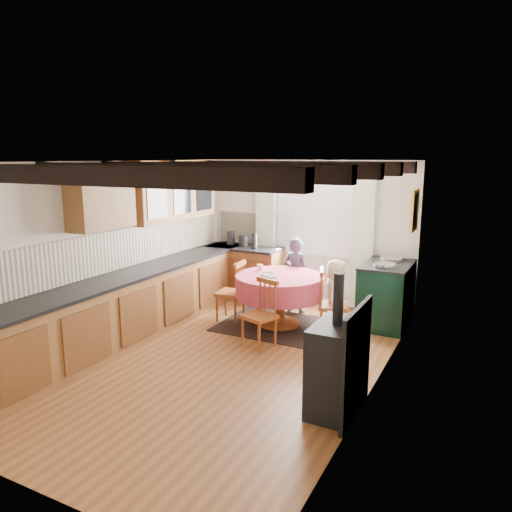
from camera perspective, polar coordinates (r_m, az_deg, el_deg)
The scene contains 41 objects.
floor at distance 6.14m, azimuth -3.46°, elevation -11.93°, with size 3.60×5.50×0.00m, color #A06431.
ceiling at distance 5.63m, azimuth -3.77°, elevation 11.06°, with size 3.60×5.50×0.00m, color white.
wall_back at distance 8.21m, azimuth 6.19°, elevation 2.79°, with size 3.60×0.00×2.40m, color silver.
wall_front at distance 3.77m, azimuth -25.63°, elevation -9.01°, with size 3.60×0.00×2.40m, color silver.
wall_left at distance 6.85m, azimuth -16.70°, elevation 0.59°, with size 0.00×5.50×2.40m, color silver.
wall_right at distance 5.12m, azimuth 14.06°, elevation -2.91°, with size 0.00×5.50×2.40m, color silver.
beam_a at distance 4.04m, azimuth -18.54°, elevation 8.99°, with size 3.60×0.16×0.16m, color black.
beam_b at distance 4.80m, azimuth -9.94°, elevation 9.74°, with size 3.60×0.16×0.16m, color black.
beam_c at distance 5.63m, azimuth -3.75°, elevation 10.14°, with size 3.60×0.16×0.16m, color black.
beam_d at distance 6.51m, azimuth 0.81°, elevation 10.37°, with size 3.60×0.16×0.16m, color black.
beam_e at distance 7.42m, azimuth 4.28°, elevation 10.50°, with size 3.60×0.16×0.16m, color black.
splash_left at distance 7.05m, azimuth -14.91°, elevation 0.99°, with size 0.02×4.50×0.55m, color beige.
splash_back at distance 8.60m, azimuth -0.10°, elevation 3.26°, with size 1.40×0.02×0.55m, color beige.
base_cabinet_left at distance 6.83m, azimuth -14.49°, elevation -5.90°, with size 0.60×5.30×0.88m, color olive.
base_cabinet_back at distance 8.52m, azimuth -1.26°, elevation -2.03°, with size 1.30×0.60×0.88m, color olive.
worktop_left at distance 6.69m, azimuth -14.56°, elevation -2.17°, with size 0.64×5.30×0.04m, color black.
worktop_back at distance 8.41m, azimuth -1.34°, elevation 0.99°, with size 1.30×0.64×0.04m, color black.
wall_cabinet_glass at distance 7.55m, azimuth -9.78°, elevation 7.65°, with size 0.34×1.80×0.90m, color olive.
wall_cabinet_solid at distance 6.42m, azimuth -17.80°, elevation 6.13°, with size 0.34×0.90×0.70m, color olive.
window_frame at distance 8.11m, azimuth 6.88°, elevation 5.52°, with size 1.34×0.03×1.54m, color white.
window_pane at distance 8.12m, azimuth 6.89°, elevation 5.52°, with size 1.20×0.01×1.40m, color white.
curtain_left at distance 8.43m, azimuth 1.16°, elevation 2.40°, with size 0.35×0.10×2.10m, color beige.
curtain_right at distance 7.85m, azimuth 12.40°, elevation 1.44°, with size 0.35×0.10×2.10m, color beige.
curtain_rod at distance 7.99m, azimuth 6.77°, elevation 9.74°, with size 0.03×0.03×2.00m, color black.
wall_picture at distance 7.27m, azimuth 18.18°, elevation 5.10°, with size 0.04×0.50×0.60m, color gold.
wall_plate at distance 7.82m, azimuth 13.43°, elevation 5.79°, with size 0.30×0.30×0.02m, color silver.
rug at distance 7.22m, azimuth 2.72°, elevation -8.19°, with size 1.69×1.32×0.01m, color black.
dining_table at distance 7.10m, azimuth 2.75°, elevation -5.31°, with size 1.28×1.28×0.77m, color #D03950, non-canonical shape.
chair_near at distance 6.33m, azimuth 0.35°, elevation -6.82°, with size 0.38×0.40×0.90m, color #9B4D23, non-canonical shape.
chair_left at distance 7.35m, azimuth -3.05°, elevation -4.10°, with size 0.40×0.41×0.92m, color #9B4D23, non-canonical shape.
chair_right at distance 6.76m, azimuth 9.06°, elevation -5.50°, with size 0.41×0.43×0.96m, color #9B4D23, non-canonical shape.
aga_range at distance 7.39m, azimuth 15.07°, elevation -4.31°, with size 0.67×1.03×0.95m, color black, non-canonical shape.
cast_iron_stove at distance 4.78m, azimuth 9.49°, elevation -10.15°, with size 0.42×0.70×1.39m, color black, non-canonical shape.
child_far at distance 7.71m, azimuth 4.72°, elevation -2.27°, with size 0.44×0.29×1.21m, color #424152.
child_right at distance 6.93m, azimuth 9.32°, elevation -4.68°, with size 0.51×0.33×1.05m, color beige.
bowl_a at distance 6.80m, azimuth 1.79°, elevation -2.48°, with size 0.21×0.21×0.05m, color silver.
bowl_b at distance 6.84m, azimuth 1.31°, elevation -2.33°, with size 0.21×0.21×0.07m, color silver.
cup at distance 7.30m, azimuth 0.47°, elevation -1.34°, with size 0.10×0.10×0.09m, color silver.
canister_tall at distance 8.59m, azimuth -3.01°, elevation 2.15°, with size 0.14×0.14×0.24m, color #262628.
canister_wide at distance 8.46m, azimuth -1.48°, elevation 1.82°, with size 0.17×0.17×0.18m, color #262628.
canister_slim at distance 8.17m, azimuth -0.17°, elevation 1.79°, with size 0.10×0.10×0.27m, color #262628.
Camera 1 is at (2.87, -4.84, 2.46)m, focal length 33.97 mm.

